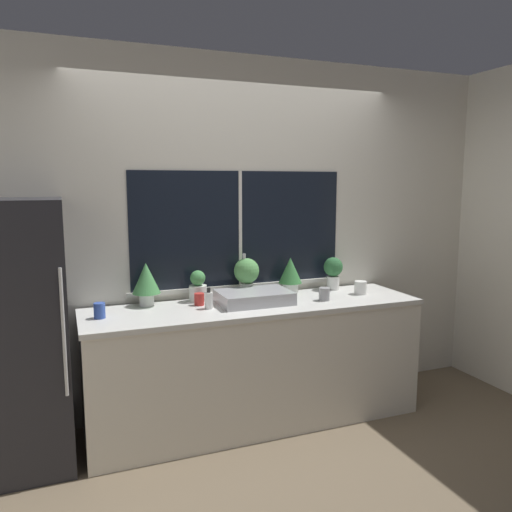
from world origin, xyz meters
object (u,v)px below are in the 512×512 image
Objects in this scene: soap_bottle at (209,300)px; mug_grey at (324,294)px; potted_plant_center at (247,273)px; mug_white at (360,288)px; potted_plant_far_left at (146,280)px; mug_red at (199,299)px; refrigerator at (13,336)px; potted_plant_far_right at (333,270)px; mug_blue at (100,311)px; potted_plant_right at (290,273)px; sink at (254,297)px; potted_plant_left at (198,287)px.

mug_grey is (0.87, -0.07, -0.01)m from soap_bottle.
mug_white is at bearing -15.04° from potted_plant_center.
potted_plant_far_left is 0.40m from mug_red.
potted_plant_far_right is (2.36, 0.22, 0.22)m from refrigerator.
mug_grey is 0.93× the size of mug_white.
mug_white is (0.37, 0.08, 0.00)m from mug_grey.
soap_bottle reaches higher than mug_blue.
mug_white is (1.62, -0.23, -0.13)m from potted_plant_far_left.
refrigerator is at bearing -172.31° from potted_plant_center.
potted_plant_right is at bearing 154.98° from mug_white.
soap_bottle is (1.23, -0.03, 0.12)m from refrigerator.
potted_plant_right is 0.56m from mug_white.
mug_red is at bearing 167.90° from mug_grey.
sink reaches higher than soap_bottle.
mug_blue is at bearing 178.58° from soap_bottle.
soap_bottle is at bearing -161.51° from potted_plant_right.
potted_plant_far_right is 1.86m from mug_blue.
soap_bottle is 1.47× the size of mug_blue.
potted_plant_far_right is (1.13, 0.00, 0.05)m from potted_plant_left.
potted_plant_center is 2.95× the size of mug_blue.
refrigerator reaches higher than potted_plant_right.
potted_plant_right is at bearing 6.27° from refrigerator.
potted_plant_far_left is at bearing 164.27° from sink.
potted_plant_far_right is 2.58× the size of mug_white.
potted_plant_left reaches higher than mug_red.
potted_plant_center reaches higher than potted_plant_far_right.
sink is 1.83× the size of potted_plant_right.
potted_plant_far_right is 0.28m from mug_white.
potted_plant_left is 0.14m from mug_red.
potted_plant_left is 0.94m from mug_grey.
mug_grey is (0.13, -0.32, -0.11)m from potted_plant_right.
refrigerator reaches higher than mug_white.
potted_plant_right reaches higher than mug_grey.
potted_plant_left is (-0.36, 0.21, 0.06)m from sink.
mug_blue is 1.06× the size of mug_grey.
potted_plant_far_left is at bearing -180.00° from potted_plant_far_right.
mug_blue is at bearing -172.95° from potted_plant_far_right.
mug_white is (1.23, 0.01, -0.01)m from soap_bottle.
refrigerator reaches higher than soap_bottle.
potted_plant_left is 0.25m from soap_bottle.
mug_white is (1.27, -0.11, 0.01)m from mug_red.
potted_plant_far_right is (1.51, 0.00, -0.03)m from potted_plant_far_left.
potted_plant_far_right is at bearing 0.00° from potted_plant_center.
potted_plant_far_right is at bearing 7.05° from mug_blue.
mug_grey is (1.59, -0.09, -0.00)m from mug_blue.
potted_plant_center reaches higher than soap_bottle.
potted_plant_right is 1.07× the size of potted_plant_far_right.
soap_bottle is 1.56× the size of mug_grey.
sink reaches higher than mug_white.
potted_plant_far_right is (0.77, 0.21, 0.11)m from sink.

